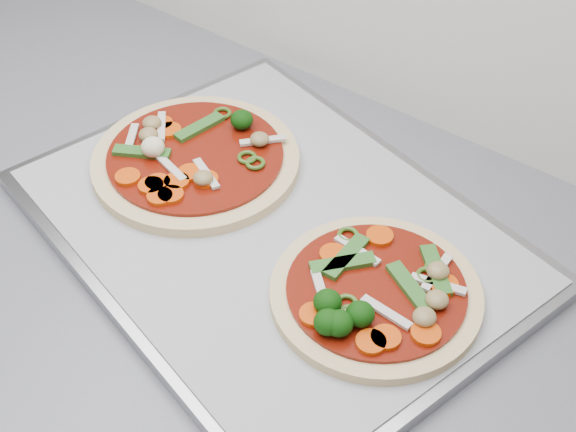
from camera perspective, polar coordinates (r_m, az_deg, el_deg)
The scene contains 4 objects.
baking_tray at distance 0.77m, azimuth -1.18°, elevation -1.02°, with size 0.47×0.35×0.02m, color gray.
parchment at distance 0.76m, azimuth -1.19°, elevation -0.55°, with size 0.45×0.33×0.00m, color #9B9BA1.
pizza_left at distance 0.82m, azimuth -6.66°, elevation 4.09°, with size 0.26×0.26×0.04m.
pizza_right at distance 0.69m, azimuth 6.21°, elevation -5.53°, with size 0.19×0.19×0.03m.
Camera 1 is at (-0.17, 0.93, 1.44)m, focal length 50.00 mm.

